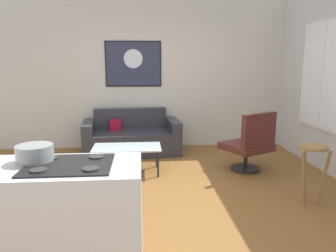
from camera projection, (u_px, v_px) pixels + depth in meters
name	position (u px, v px, depth m)	size (l,w,h in m)	color
ground	(154.00, 197.00, 3.99)	(6.40, 6.40, 0.04)	brown
back_wall	(148.00, 75.00, 6.09)	(6.40, 0.05, 2.80)	beige
couch	(132.00, 138.00, 5.83)	(1.77, 0.98, 0.78)	#2B2D35
coffee_table	(127.00, 149.00, 4.75)	(1.00, 0.54, 0.40)	silver
armchair	(250.00, 144.00, 4.79)	(0.83, 0.82, 0.91)	black
bar_stool	(312.00, 159.00, 3.68)	(0.37, 0.37, 0.69)	olive
kitchen_counter	(34.00, 226.00, 2.33)	(1.57, 0.62, 0.93)	silver
mixing_bowl	(35.00, 154.00, 2.33)	(0.26, 0.26, 0.13)	gray
wall_painting	(133.00, 64.00, 5.98)	(1.04, 0.03, 0.84)	black
window	(323.00, 76.00, 4.80)	(0.03, 1.25, 1.63)	silver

